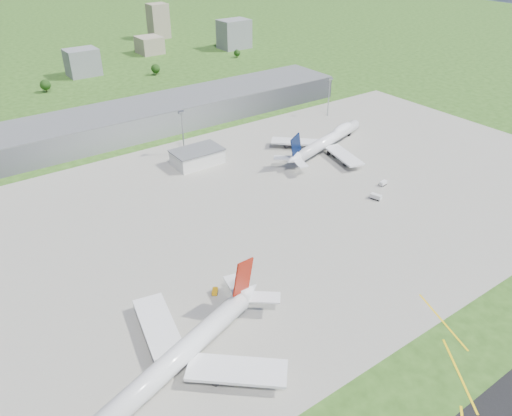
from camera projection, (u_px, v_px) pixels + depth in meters
ground at (142, 139)px, 303.28m from camera, size 1400.00×1400.00×0.00m
apron at (263, 209)px, 231.23m from camera, size 360.00×190.00×0.08m
terminal at (131, 121)px, 309.99m from camera, size 300.00×42.00×15.00m
ops_building at (197, 157)px, 271.26m from camera, size 26.00×16.00×8.00m
mast_center at (182, 125)px, 274.84m from camera, size 3.50×2.00×25.90m
mast_east at (329, 90)px, 330.22m from camera, size 3.50×2.00×25.90m
airliner_red_twin at (180, 356)px, 146.43m from camera, size 77.30×58.77×21.84m
airliner_blue_quad at (328, 140)px, 287.52m from camera, size 76.21×58.56×20.30m
tug_yellow at (215, 292)px, 178.89m from camera, size 3.58×3.79×1.68m
van_white_near at (376, 197)px, 238.32m from camera, size 3.84×5.73×2.67m
van_white_far at (383, 183)px, 250.90m from camera, size 4.52×2.58×2.25m
bldg_c at (82, 62)px, 419.87m from camera, size 26.00×20.00×22.00m
bldg_ce at (149, 45)px, 489.69m from camera, size 22.00×24.00×16.00m
bldg_e at (234, 34)px, 505.91m from camera, size 30.00×22.00×28.00m
bldg_tall_e at (158, 21)px, 546.80m from camera, size 20.00×18.00×36.00m
tree_c at (45, 85)px, 381.33m from camera, size 8.10×8.10×9.90m
tree_e at (156, 69)px, 423.30m from camera, size 7.65×7.65×9.35m
tree_far_e at (237, 53)px, 476.11m from camera, size 6.30×6.30×7.70m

